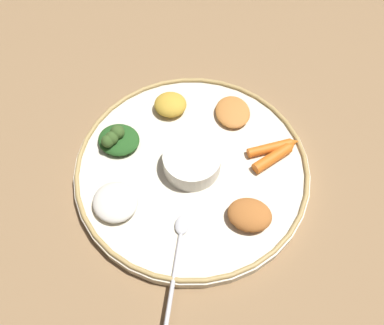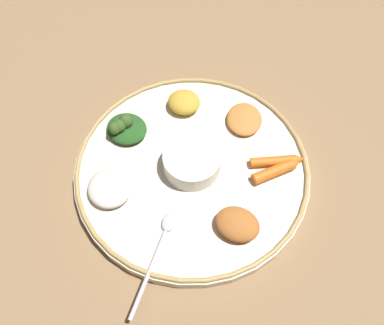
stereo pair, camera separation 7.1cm
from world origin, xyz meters
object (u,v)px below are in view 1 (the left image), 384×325
at_px(greens_pile, 117,139).
at_px(carrot_near_spoon, 275,156).
at_px(carrot_outer, 273,147).
at_px(spoon, 178,250).
at_px(center_bowl, 192,161).

xyz_separation_m(greens_pile, carrot_near_spoon, (-0.05, 0.28, -0.01)).
height_order(carrot_near_spoon, carrot_outer, carrot_near_spoon).
bearing_deg(greens_pile, spoon, 45.54).
relative_size(center_bowl, greens_pile, 1.26).
xyz_separation_m(carrot_near_spoon, carrot_outer, (-0.02, -0.01, -0.00)).
height_order(center_bowl, carrot_outer, center_bowl).
distance_m(greens_pile, carrot_outer, 0.28).
distance_m(spoon, carrot_outer, 0.25).
bearing_deg(carrot_outer, spoon, -24.77).
xyz_separation_m(center_bowl, carrot_outer, (-0.08, 0.13, -0.01)).
xyz_separation_m(center_bowl, greens_pile, (-0.01, -0.14, -0.00)).
distance_m(greens_pile, carrot_near_spoon, 0.28).
relative_size(center_bowl, carrot_near_spoon, 1.20).
relative_size(spoon, carrot_outer, 1.97).
bearing_deg(carrot_near_spoon, greens_pile, -80.27).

